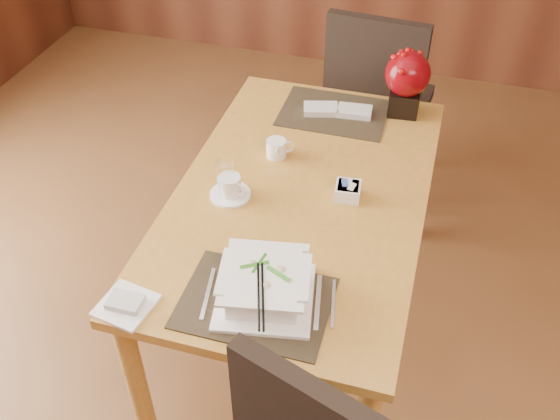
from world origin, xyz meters
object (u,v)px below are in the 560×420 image
(dining_table, at_px, (301,211))
(soup_setting, at_px, (265,287))
(sugar_caddy, at_px, (348,191))
(coffee_cup, at_px, (230,188))
(water_glass, at_px, (225,180))
(far_chair, at_px, (376,96))
(creamer_jug, at_px, (276,148))
(berry_decor, at_px, (407,80))
(bread_plate, at_px, (126,305))

(dining_table, height_order, soup_setting, soup_setting)
(dining_table, xyz_separation_m, sugar_caddy, (0.17, 0.02, 0.12))
(coffee_cup, height_order, water_glass, water_glass)
(coffee_cup, relative_size, water_glass, 1.00)
(coffee_cup, distance_m, sugar_caddy, 0.42)
(coffee_cup, xyz_separation_m, sugar_caddy, (0.41, 0.11, -0.01))
(water_glass, bearing_deg, dining_table, 20.93)
(far_chair, bearing_deg, coffee_cup, 76.64)
(dining_table, xyz_separation_m, creamer_jug, (-0.15, 0.19, 0.13))
(far_chair, bearing_deg, berry_decor, 117.82)
(soup_setting, bearing_deg, berry_decor, 67.29)
(soup_setting, distance_m, coffee_cup, 0.51)
(coffee_cup, bearing_deg, creamer_jug, 71.68)
(dining_table, xyz_separation_m, coffee_cup, (-0.24, -0.09, 0.13))
(soup_setting, height_order, far_chair, far_chair)
(berry_decor, bearing_deg, water_glass, -125.95)
(creamer_jug, height_order, sugar_caddy, creamer_jug)
(water_glass, relative_size, sugar_caddy, 1.69)
(soup_setting, distance_m, water_glass, 0.51)
(coffee_cup, distance_m, berry_decor, 0.91)
(coffee_cup, bearing_deg, bread_plate, -102.41)
(water_glass, xyz_separation_m, berry_decor, (0.54, 0.74, 0.08))
(soup_setting, xyz_separation_m, water_glass, (-0.28, 0.43, 0.02))
(dining_table, relative_size, berry_decor, 5.40)
(creamer_jug, xyz_separation_m, bread_plate, (-0.22, -0.86, -0.03))
(soup_setting, xyz_separation_m, sugar_caddy, (0.14, 0.55, -0.03))
(creamer_jug, bearing_deg, water_glass, -133.50)
(coffee_cup, bearing_deg, sugar_caddy, 15.24)
(dining_table, xyz_separation_m, berry_decor, (0.28, 0.64, 0.25))
(water_glass, relative_size, creamer_jug, 1.50)
(creamer_jug, bearing_deg, bread_plate, -127.55)
(creamer_jug, height_order, far_chair, far_chair)
(water_glass, relative_size, far_chair, 0.14)
(soup_setting, xyz_separation_m, creamer_jug, (-0.17, 0.71, -0.02))
(bread_plate, bearing_deg, berry_decor, 63.63)
(dining_table, bearing_deg, sugar_caddy, 6.61)
(coffee_cup, xyz_separation_m, far_chair, (0.36, 1.11, -0.20))
(sugar_caddy, bearing_deg, coffee_cup, -164.76)
(sugar_caddy, bearing_deg, water_glass, -164.51)
(creamer_jug, relative_size, far_chair, 0.10)
(soup_setting, relative_size, far_chair, 0.32)
(dining_table, height_order, water_glass, water_glass)
(creamer_jug, height_order, bread_plate, creamer_jug)
(water_glass, bearing_deg, sugar_caddy, 15.49)
(bread_plate, bearing_deg, water_glass, 78.71)
(creamer_jug, xyz_separation_m, berry_decor, (0.43, 0.46, 0.12))
(sugar_caddy, distance_m, bread_plate, 0.87)
(creamer_jug, xyz_separation_m, sugar_caddy, (0.32, -0.17, -0.01))
(sugar_caddy, relative_size, bread_plate, 0.57)
(dining_table, distance_m, soup_setting, 0.55)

